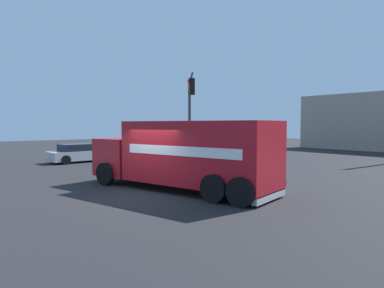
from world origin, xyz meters
TOP-DOWN VIEW (x-y plane):
  - ground_plane at (0.00, 0.00)m, footprint 100.00×100.00m
  - delivery_truck at (0.28, 1.72)m, footprint 8.73×4.69m
  - traffic_light_primary at (-6.45, 7.17)m, footprint 3.57×2.56m
  - sedan_silver at (-12.93, 2.06)m, footprint 2.35×4.45m

SIDE VIEW (x-z plane):
  - ground_plane at x=0.00m, z-range 0.00..0.00m
  - sedan_silver at x=-12.93m, z-range -0.03..1.28m
  - delivery_truck at x=0.28m, z-range 0.07..2.91m
  - traffic_light_primary at x=-6.45m, z-range 0.94..6.83m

